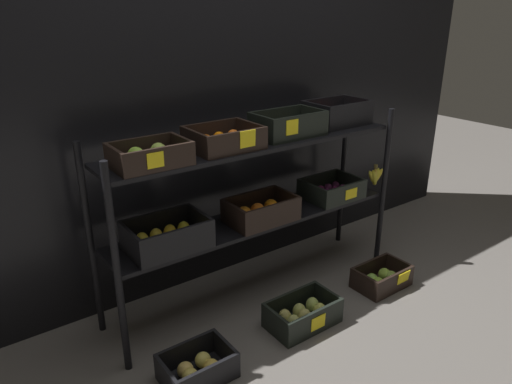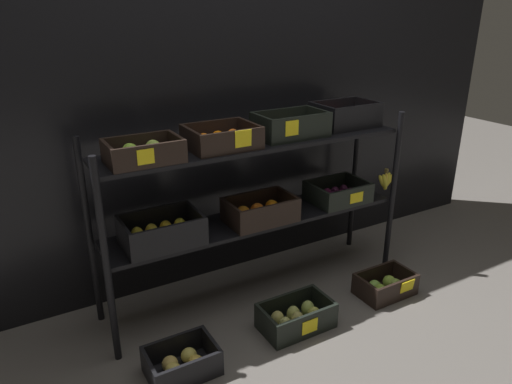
# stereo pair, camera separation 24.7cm
# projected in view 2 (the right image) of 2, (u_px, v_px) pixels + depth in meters

# --- Properties ---
(ground_plane) EXTENTS (10.00, 10.00, 0.00)m
(ground_plane) POSITION_uv_depth(u_px,v_px,m) (256.00, 290.00, 2.69)
(ground_plane) COLOR #605B56
(storefront_wall) EXTENTS (4.05, 0.12, 2.07)m
(storefront_wall) POSITION_uv_depth(u_px,v_px,m) (223.00, 98.00, 2.61)
(storefront_wall) COLOR black
(storefront_wall) RESTS_ON ground_plane
(display_rack) EXTENTS (1.79, 0.37, 1.01)m
(display_rack) POSITION_uv_depth(u_px,v_px,m) (260.00, 177.00, 2.44)
(display_rack) COLOR black
(display_rack) RESTS_ON ground_plane
(crate_ground_apple_gold) EXTENTS (0.31, 0.21, 0.13)m
(crate_ground_apple_gold) POSITION_uv_depth(u_px,v_px,m) (182.00, 363.00, 2.06)
(crate_ground_apple_gold) COLOR black
(crate_ground_apple_gold) RESTS_ON ground_plane
(crate_ground_pear) EXTENTS (0.36, 0.22, 0.14)m
(crate_ground_pear) POSITION_uv_depth(u_px,v_px,m) (296.00, 318.00, 2.36)
(crate_ground_pear) COLOR black
(crate_ground_pear) RESTS_ON ground_plane
(crate_ground_apple_green) EXTENTS (0.32, 0.21, 0.12)m
(crate_ground_apple_green) POSITION_uv_depth(u_px,v_px,m) (385.00, 286.00, 2.64)
(crate_ground_apple_green) COLOR black
(crate_ground_apple_green) RESTS_ON ground_plane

